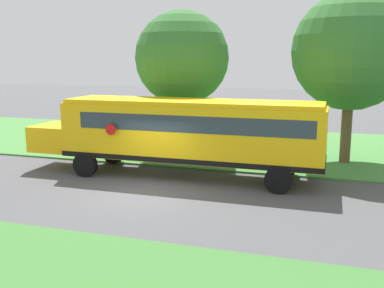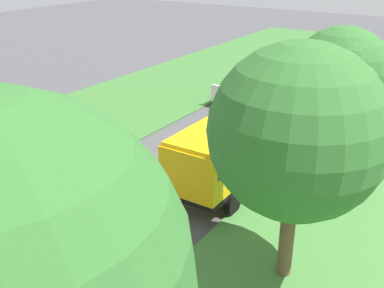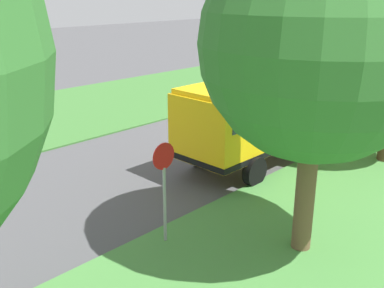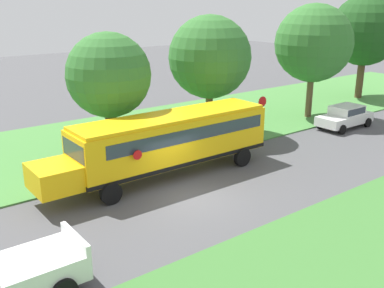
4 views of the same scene
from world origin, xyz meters
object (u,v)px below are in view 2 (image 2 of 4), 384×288
Objects in this scene: oak_tree_beside_bus at (341,78)px; oak_tree_far_end at (0,279)px; pickup_truck at (244,84)px; oak_tree_roadside_mid at (296,133)px; school_bus at (250,133)px; stop_sign at (180,237)px.

oak_tree_far_end is (0.13, 16.48, 0.77)m from oak_tree_beside_bus.
oak_tree_beside_bus is 0.84× the size of oak_tree_far_end.
pickup_truck is 19.69m from oak_tree_roadside_mid.
school_bus is 1.48× the size of oak_tree_far_end.
school_bus is at bearing -77.32° from oak_tree_far_end.
school_bus is 4.79m from oak_tree_beside_bus.
pickup_truck is 0.76× the size of oak_tree_beside_bus.
school_bus is 1.60× the size of oak_tree_roadside_mid.
oak_tree_roadside_mid is 9.07m from oak_tree_far_end.
pickup_truck is 27.43m from oak_tree_far_end.
oak_tree_far_end is at bearing 102.68° from school_bus.
pickup_truck is (5.50, -10.23, -0.85)m from school_bus.
oak_tree_beside_bus is 16.50m from oak_tree_far_end.
school_bus is 8.31m from oak_tree_roadside_mid.
oak_tree_far_end is (-3.44, 15.29, 3.74)m from school_bus.
oak_tree_roadside_mid reaches higher than pickup_truck.
oak_tree_beside_bus is (-3.57, -1.19, 2.97)m from school_bus.
oak_tree_far_end reaches higher than oak_tree_roadside_mid.
oak_tree_beside_bus is 7.53m from oak_tree_roadside_mid.
stop_sign is at bearing -76.44° from oak_tree_far_end.
pickup_truck is 1.97× the size of stop_sign.
school_bus is 11.65m from pickup_truck.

